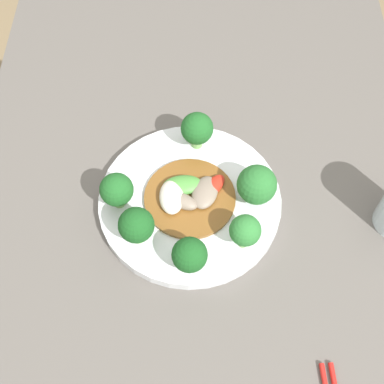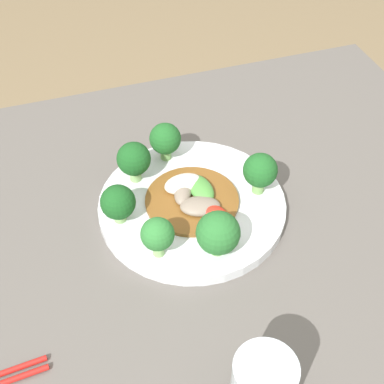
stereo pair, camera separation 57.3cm
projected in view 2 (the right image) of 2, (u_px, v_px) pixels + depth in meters
table at (181, 349)px, 1.06m from camera, size 1.01×0.71×0.78m
plate at (192, 206)px, 0.79m from camera, size 0.28×0.28×0.02m
broccoli_northwest at (134, 160)px, 0.79m from camera, size 0.05×0.05×0.07m
broccoli_west at (118, 203)px, 0.73m from camera, size 0.05×0.05×0.06m
broccoli_east at (260, 170)px, 0.77m from camera, size 0.05×0.05×0.07m
broccoli_south at (218, 233)px, 0.69m from camera, size 0.06×0.06×0.07m
broccoli_north at (165, 139)px, 0.82m from camera, size 0.05×0.05×0.06m
broccoli_southwest at (158, 235)px, 0.69m from camera, size 0.04×0.04×0.06m
stirfry_center at (193, 197)px, 0.78m from camera, size 0.14×0.14×0.02m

